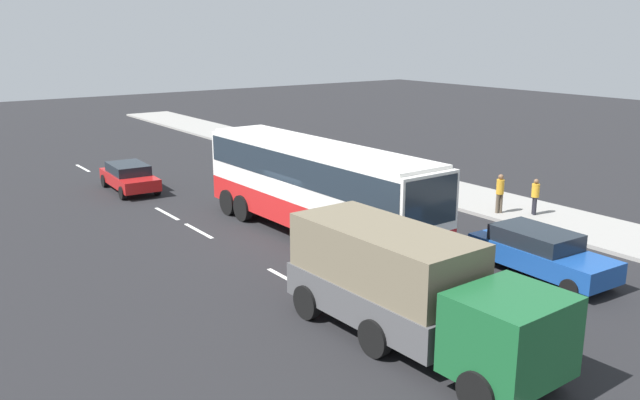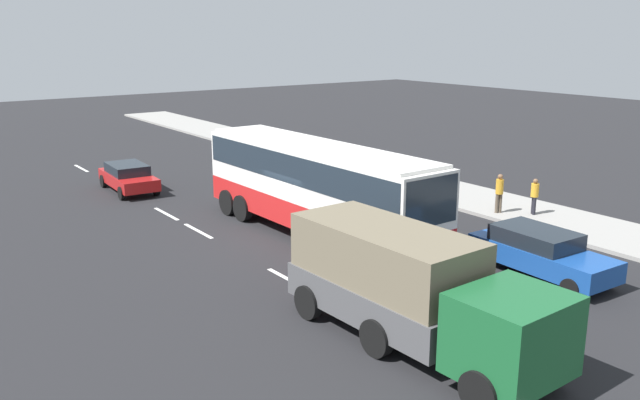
{
  "view_description": "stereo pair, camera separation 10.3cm",
  "coord_description": "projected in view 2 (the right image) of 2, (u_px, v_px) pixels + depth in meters",
  "views": [
    {
      "loc": [
        20.26,
        -13.72,
        7.71
      ],
      "look_at": [
        1.18,
        0.05,
        1.65
      ],
      "focal_mm": 37.14,
      "sensor_mm": 36.0,
      "label": 1
    },
    {
      "loc": [
        20.2,
        -13.8,
        7.71
      ],
      "look_at": [
        1.18,
        0.05,
        1.65
      ],
      "focal_mm": 37.14,
      "sensor_mm": 36.0,
      "label": 2
    }
  ],
  "objects": [
    {
      "name": "car_red_compact",
      "position": [
        128.0,
        177.0,
        32.48
      ],
      "size": [
        4.45,
        2.06,
        1.35
      ],
      "rotation": [
        0.0,
        0.0,
        -0.05
      ],
      "color": "#B21919",
      "rests_on": "ground_plane"
    },
    {
      "name": "pedestrian_at_crossing",
      "position": [
        499.0,
        191.0,
        27.99
      ],
      "size": [
        0.32,
        0.32,
        1.68
      ],
      "rotation": [
        0.0,
        0.0,
        2.72
      ],
      "color": "brown",
      "rests_on": "sidewalk_curb"
    },
    {
      "name": "lane_centreline",
      "position": [
        270.0,
        270.0,
        21.94
      ],
      "size": [
        44.95,
        0.16,
        0.01
      ],
      "color": "white",
      "rests_on": "ground_plane"
    },
    {
      "name": "ground_plane",
      "position": [
        301.0,
        235.0,
        25.6
      ],
      "size": [
        120.0,
        120.0,
        0.0
      ],
      "primitive_type": "plane",
      "color": "black"
    },
    {
      "name": "coach_bus",
      "position": [
        316.0,
        180.0,
        24.92
      ],
      "size": [
        11.96,
        2.79,
        3.59
      ],
      "rotation": [
        0.0,
        0.0,
        0.02
      ],
      "color": "red",
      "rests_on": "ground_plane"
    },
    {
      "name": "pedestrian_near_curb",
      "position": [
        535.0,
        194.0,
        27.79
      ],
      "size": [
        0.32,
        0.32,
        1.53
      ],
      "rotation": [
        0.0,
        0.0,
        0.95
      ],
      "color": "black",
      "rests_on": "sidewalk_curb"
    },
    {
      "name": "sidewalk_curb",
      "position": [
        469.0,
        198.0,
        31.06
      ],
      "size": [
        80.0,
        4.0,
        0.15
      ],
      "primitive_type": "cube",
      "color": "gray",
      "rests_on": "ground_plane"
    },
    {
      "name": "cargo_truck",
      "position": [
        411.0,
        286.0,
        16.42
      ],
      "size": [
        7.77,
        2.73,
        2.84
      ],
      "rotation": [
        0.0,
        0.0,
        0.03
      ],
      "color": "#19592D",
      "rests_on": "ground_plane"
    },
    {
      "name": "car_blue_saloon",
      "position": [
        540.0,
        252.0,
        21.26
      ],
      "size": [
        4.83,
        2.08,
        1.5
      ],
      "rotation": [
        0.0,
        0.0,
        -0.04
      ],
      "color": "#194799",
      "rests_on": "ground_plane"
    }
  ]
}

